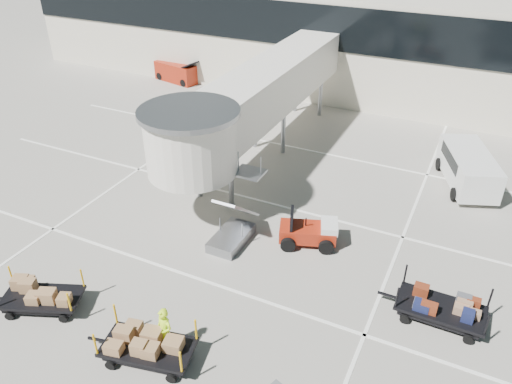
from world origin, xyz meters
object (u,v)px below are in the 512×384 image
at_px(box_cart_near, 150,347).
at_px(box_cart_far, 44,299).
at_px(suitcase_cart, 440,309).
at_px(ground_worker, 165,331).
at_px(minivan, 468,165).
at_px(baggage_tug, 309,232).
at_px(belt_loader, 178,72).

height_order(box_cart_near, box_cart_far, box_cart_near).
height_order(suitcase_cart, box_cart_near, suitcase_cart).
distance_m(suitcase_cart, ground_worker, 10.65).
bearing_deg(minivan, ground_worker, -136.92).
xyz_separation_m(baggage_tug, box_cart_far, (-7.97, -8.85, -0.05)).
xyz_separation_m(minivan, belt_loader, (-25.09, 8.13, -0.40)).
bearing_deg(baggage_tug, belt_loader, 117.87).
xyz_separation_m(box_cart_near, box_cart_far, (-5.28, 0.18, -0.02)).
bearing_deg(box_cart_far, baggage_tug, 25.67).
relative_size(suitcase_cart, ground_worker, 2.12).
bearing_deg(baggage_tug, ground_worker, -125.44).
bearing_deg(suitcase_cart, baggage_tug, 159.08).
bearing_deg(suitcase_cart, belt_loader, 142.22).
relative_size(suitcase_cart, box_cart_far, 1.08).
distance_m(box_cart_near, box_cart_far, 5.29).
xyz_separation_m(suitcase_cart, ground_worker, (-8.81, -5.97, 0.39)).
bearing_deg(ground_worker, minivan, 76.08).
bearing_deg(box_cart_far, minivan, 29.94).
distance_m(baggage_tug, box_cart_far, 11.91).
bearing_deg(ground_worker, box_cart_far, -164.40).
distance_m(box_cart_near, minivan, 20.32).
xyz_separation_m(baggage_tug, minivan, (6.07, 9.29, 0.56)).
xyz_separation_m(suitcase_cart, box_cart_near, (-9.10, -6.54, 0.02)).
relative_size(box_cart_near, belt_loader, 0.90).
distance_m(minivan, belt_loader, 26.38).
bearing_deg(box_cart_near, suitcase_cart, 23.78).
relative_size(suitcase_cart, belt_loader, 0.90).
bearing_deg(suitcase_cart, box_cart_near, -144.01).
bearing_deg(belt_loader, ground_worker, -44.83).
height_order(baggage_tug, ground_worker, ground_worker).
relative_size(suitcase_cart, minivan, 0.73).
distance_m(suitcase_cart, box_cart_near, 11.21).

